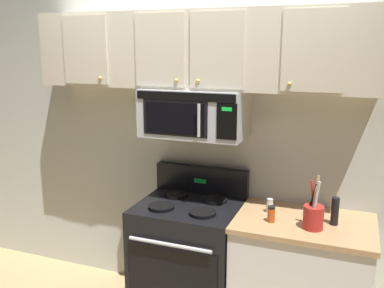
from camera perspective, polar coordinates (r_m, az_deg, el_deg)
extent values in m
cube|color=silver|center=(3.41, 1.82, 1.05)|extent=(5.20, 0.10, 2.70)
cube|color=black|center=(3.40, -0.44, -15.22)|extent=(0.76, 0.64, 0.90)
cube|color=black|center=(3.14, -2.74, -17.98)|extent=(0.67, 0.01, 0.52)
cylinder|color=#B7BABF|center=(2.97, -3.03, -13.28)|extent=(0.61, 0.03, 0.03)
cube|color=black|center=(3.42, 1.30, -4.80)|extent=(0.76, 0.07, 0.22)
cube|color=#19D83F|center=(3.39, 1.09, -4.97)|extent=(0.10, 0.00, 0.04)
cylinder|color=black|center=(3.14, -4.15, -8.37)|extent=(0.19, 0.19, 0.02)
cylinder|color=black|center=(3.03, 1.41, -9.18)|extent=(0.19, 0.19, 0.02)
cylinder|color=black|center=(3.38, -2.12, -6.78)|extent=(0.19, 0.19, 0.02)
cylinder|color=black|center=(3.28, 3.08, -7.45)|extent=(0.19, 0.19, 0.02)
cube|color=#B7BABF|center=(3.15, 0.36, 4.20)|extent=(0.76, 0.39, 0.35)
cube|color=black|center=(2.95, -1.02, 6.35)|extent=(0.73, 0.01, 0.06)
cube|color=black|center=(3.00, -2.33, 3.46)|extent=(0.49, 0.01, 0.25)
cube|color=black|center=(3.00, -2.34, 3.45)|extent=(0.44, 0.01, 0.22)
cube|color=black|center=(2.87, 4.66, 3.00)|extent=(0.14, 0.01, 0.25)
cube|color=#19D83F|center=(2.85, 4.66, 4.66)|extent=(0.07, 0.00, 0.03)
cylinder|color=#B7BABF|center=(2.90, 0.90, 3.16)|extent=(0.02, 0.02, 0.23)
cube|color=beige|center=(3.14, 0.57, 12.43)|extent=(2.50, 0.33, 0.55)
cube|color=beige|center=(3.38, -14.12, 12.09)|extent=(0.38, 0.01, 0.51)
sphere|color=tan|center=(3.30, -12.19, 8.60)|extent=(0.03, 0.03, 0.03)
cube|color=beige|center=(3.06, -4.35, 12.38)|extent=(0.38, 0.01, 0.51)
sphere|color=tan|center=(3.01, -2.13, 8.48)|extent=(0.03, 0.03, 0.03)
cube|color=beige|center=(2.91, 3.33, 12.36)|extent=(0.38, 0.01, 0.51)
sphere|color=tan|center=(2.95, 0.76, 8.40)|extent=(0.03, 0.03, 0.03)
cube|color=beige|center=(2.78, 15.84, 11.88)|extent=(0.38, 0.01, 0.51)
sphere|color=tan|center=(2.79, 12.88, 7.83)|extent=(0.03, 0.03, 0.03)
cube|color=silver|center=(3.24, 14.27, -17.50)|extent=(0.90, 0.62, 0.86)
cube|color=tan|center=(3.04, 14.74, -10.15)|extent=(0.93, 0.65, 0.03)
cylinder|color=red|center=(2.89, 15.88, -9.40)|extent=(0.13, 0.13, 0.15)
cylinder|color=black|center=(2.86, 15.78, -7.18)|extent=(0.06, 0.02, 0.22)
cylinder|color=red|center=(2.88, 15.83, -6.94)|extent=(0.05, 0.04, 0.23)
cylinder|color=silver|center=(2.82, 16.23, -7.19)|extent=(0.05, 0.02, 0.25)
cylinder|color=tan|center=(2.84, 16.12, -6.78)|extent=(0.04, 0.06, 0.27)
cylinder|color=white|center=(3.11, 10.32, -8.22)|extent=(0.05, 0.05, 0.08)
cylinder|color=#B7BABF|center=(3.09, 10.36, -7.36)|extent=(0.04, 0.04, 0.02)
cylinder|color=black|center=(2.99, 18.55, -8.51)|extent=(0.05, 0.05, 0.19)
cylinder|color=#C64C19|center=(2.95, 10.53, -9.34)|extent=(0.05, 0.05, 0.09)
cylinder|color=black|center=(2.93, 10.58, -8.34)|extent=(0.05, 0.05, 0.02)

